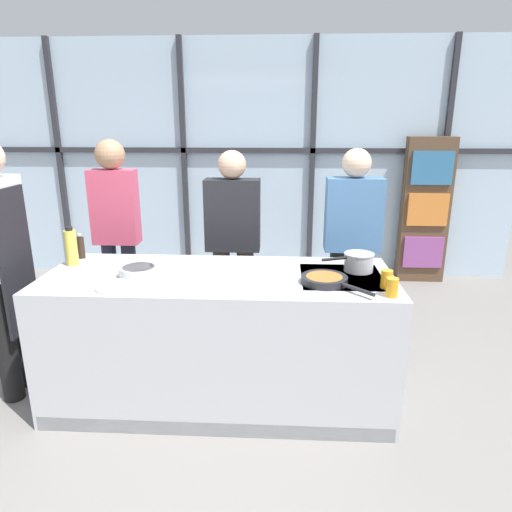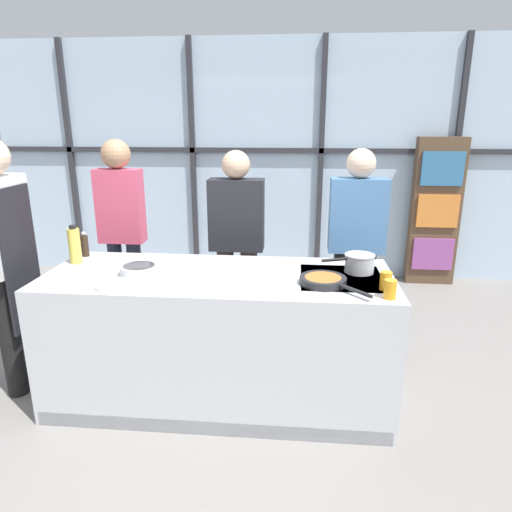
% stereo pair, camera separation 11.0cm
% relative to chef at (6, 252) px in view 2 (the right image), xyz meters
% --- Properties ---
extents(ground_plane, '(18.00, 18.00, 0.00)m').
position_rel_chef_xyz_m(ground_plane, '(1.45, -0.00, -1.03)').
color(ground_plane, gray).
extents(back_window_wall, '(6.40, 0.10, 2.80)m').
position_rel_chef_xyz_m(back_window_wall, '(1.45, 2.77, 0.38)').
color(back_window_wall, silver).
rests_on(back_window_wall, ground_plane).
extents(bookshelf, '(0.55, 0.19, 1.71)m').
position_rel_chef_xyz_m(bookshelf, '(3.56, 2.58, -0.17)').
color(bookshelf, brown).
rests_on(bookshelf, ground_plane).
extents(demo_island, '(2.28, 0.86, 0.92)m').
position_rel_chef_xyz_m(demo_island, '(1.46, -0.01, -0.57)').
color(demo_island, silver).
rests_on(demo_island, ground_plane).
extents(chef, '(0.25, 0.43, 1.79)m').
position_rel_chef_xyz_m(chef, '(0.00, 0.00, 0.00)').
color(chef, black).
rests_on(chef, ground_plane).
extents(spectator_far_left, '(0.38, 0.24, 1.74)m').
position_rel_chef_xyz_m(spectator_far_left, '(0.45, 0.92, -0.01)').
color(spectator_far_left, '#232838').
rests_on(spectator_far_left, ground_plane).
extents(spectator_center_left, '(0.46, 0.23, 1.66)m').
position_rel_chef_xyz_m(spectator_center_left, '(1.45, 0.92, -0.09)').
color(spectator_center_left, '#47382D').
rests_on(spectator_center_left, ground_plane).
extents(spectator_center_right, '(0.46, 0.23, 1.68)m').
position_rel_chef_xyz_m(spectator_center_right, '(2.45, 0.92, -0.08)').
color(spectator_center_right, black).
rests_on(spectator_center_right, ground_plane).
extents(frying_pan, '(0.41, 0.43, 0.04)m').
position_rel_chef_xyz_m(frying_pan, '(2.13, -0.13, -0.09)').
color(frying_pan, '#232326').
rests_on(frying_pan, demo_island).
extents(saucepan, '(0.35, 0.20, 0.12)m').
position_rel_chef_xyz_m(saucepan, '(2.38, 0.12, -0.04)').
color(saucepan, silver).
rests_on(saucepan, demo_island).
extents(white_plate, '(0.26, 0.26, 0.01)m').
position_rel_chef_xyz_m(white_plate, '(0.88, -0.28, -0.10)').
color(white_plate, white).
rests_on(white_plate, demo_island).
extents(mixing_bowl, '(0.25, 0.25, 0.06)m').
position_rel_chef_xyz_m(mixing_bowl, '(0.94, -0.06, -0.08)').
color(mixing_bowl, silver).
rests_on(mixing_bowl, demo_island).
extents(oil_bottle, '(0.08, 0.08, 0.27)m').
position_rel_chef_xyz_m(oil_bottle, '(0.41, 0.14, 0.02)').
color(oil_bottle, '#E0CC4C').
rests_on(oil_bottle, demo_island).
extents(pepper_grinder, '(0.05, 0.05, 0.19)m').
position_rel_chef_xyz_m(pepper_grinder, '(0.40, 0.31, -0.02)').
color(pepper_grinder, '#332319').
rests_on(pepper_grinder, demo_island).
extents(juice_glass_near, '(0.07, 0.07, 0.11)m').
position_rel_chef_xyz_m(juice_glass_near, '(2.49, -0.34, -0.05)').
color(juice_glass_near, orange).
rests_on(juice_glass_near, demo_island).
extents(juice_glass_far, '(0.07, 0.07, 0.11)m').
position_rel_chef_xyz_m(juice_glass_far, '(2.49, -0.20, -0.05)').
color(juice_glass_far, orange).
rests_on(juice_glass_far, demo_island).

